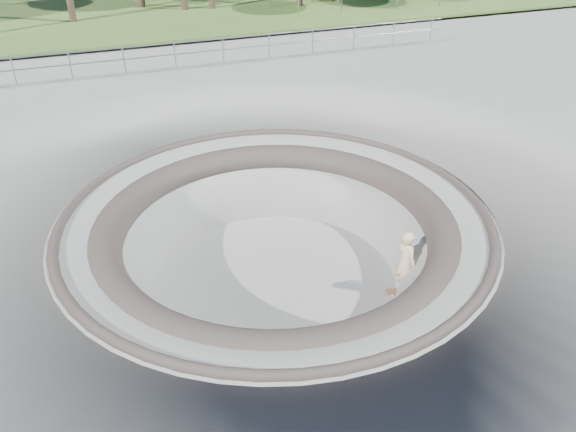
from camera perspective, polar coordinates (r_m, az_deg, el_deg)
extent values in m
plane|color=#9B9B96|center=(13.34, -1.29, 0.09)|extent=(180.00, 180.00, 0.00)
torus|color=#9B9B96|center=(14.49, -1.20, -6.68)|extent=(14.00, 14.00, 4.00)
cylinder|color=#9B9B96|center=(14.45, -1.20, -6.52)|extent=(6.60, 6.60, 0.10)
torus|color=#443B36|center=(13.35, -1.29, 0.02)|extent=(10.24, 10.24, 0.24)
torus|color=#443B36|center=(13.58, -1.27, -1.53)|extent=(8.91, 8.91, 0.81)
ellipsoid|color=brown|center=(73.23, -11.73, 19.24)|extent=(61.60, 44.00, 28.60)
cylinder|color=gray|center=(23.77, -11.53, 16.84)|extent=(25.00, 0.05, 0.05)
cylinder|color=gray|center=(23.89, -11.41, 15.80)|extent=(25.00, 0.05, 0.05)
cube|color=brown|center=(14.20, 11.51, -7.47)|extent=(0.80, 0.43, 0.02)
cylinder|color=#B2B3B7|center=(14.22, 11.50, -7.57)|extent=(0.08, 0.16, 0.03)
cylinder|color=#B2B3B7|center=(14.22, 11.50, -7.57)|extent=(0.08, 0.16, 0.03)
cylinder|color=beige|center=(14.22, 11.49, -7.59)|extent=(0.07, 0.04, 0.06)
cylinder|color=beige|center=(14.22, 11.49, -7.59)|extent=(0.07, 0.04, 0.06)
cylinder|color=beige|center=(14.22, 11.49, -7.59)|extent=(0.07, 0.04, 0.06)
cylinder|color=beige|center=(14.22, 11.49, -7.59)|extent=(0.07, 0.04, 0.06)
imported|color=beige|center=(13.68, 11.89, -4.65)|extent=(0.48, 0.67, 1.71)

